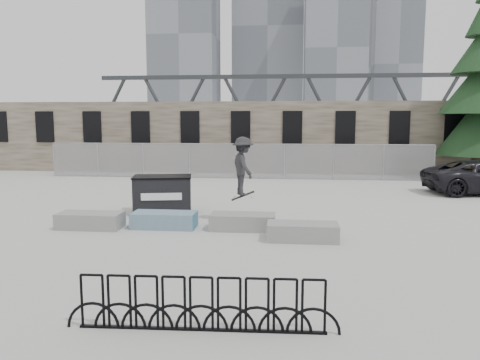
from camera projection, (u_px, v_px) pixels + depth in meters
The scene contains 13 objects.
ground at pixel (192, 229), 14.66m from camera, with size 120.00×120.00×0.00m, color #B6B5B0.
stone_wall at pixel (243, 137), 30.38m from camera, with size 36.00×2.58×4.50m.
chainlink_fence at pixel (236, 161), 26.85m from camera, with size 22.06×0.06×2.02m.
planter_far_left at pixel (90, 220), 14.70m from camera, with size 2.00×0.90×0.49m.
planter_center_left at pixel (164, 219), 14.78m from camera, with size 2.00×0.90×0.49m.
planter_center_right at pixel (243, 221), 14.51m from camera, with size 2.00×0.90×0.49m.
planter_offset at pixel (302, 231), 13.23m from camera, with size 2.00×0.90×0.49m.
dumpster at pixel (163, 194), 17.01m from camera, with size 2.29×1.66×1.37m.
bike_rack at pixel (201, 305), 7.54m from camera, with size 4.49×0.22×0.90m.
spruce_tree at pixel (480, 91), 25.87m from camera, with size 4.38×4.38×11.50m.
skyline_towers at pixel (272, 41), 104.58m from camera, with size 58.00×28.00×48.00m.
truss_bridge at pixel (338, 114), 67.34m from camera, with size 70.00×3.00×9.80m.
skateboarder at pixel (243, 166), 15.24m from camera, with size 1.16×1.42×2.10m.
Camera 1 is at (2.97, -14.10, 3.42)m, focal length 35.00 mm.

